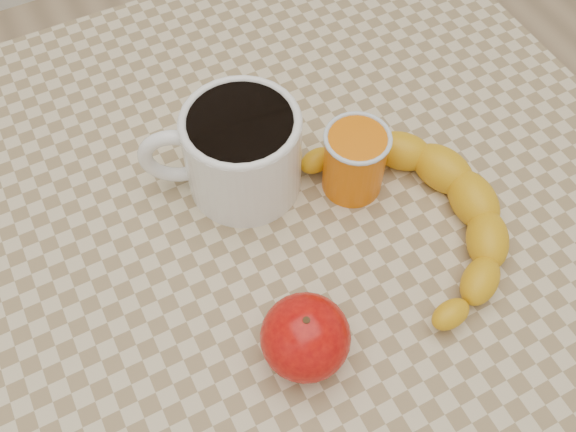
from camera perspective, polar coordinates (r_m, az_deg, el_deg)
name	(u,v)px	position (r m, az deg, el deg)	size (l,w,h in m)	color
ground	(288,425)	(1.34, 0.00, -18.05)	(3.00, 3.00, 0.00)	tan
table	(288,267)	(0.72, 0.00, -4.55)	(0.80, 0.80, 0.75)	#CCB890
coffee_mug	(239,149)	(0.64, -4.37, 5.92)	(0.18, 0.15, 0.10)	white
orange_juice_glass	(355,160)	(0.65, 5.94, 4.93)	(0.07, 0.07, 0.08)	orange
apple	(305,337)	(0.55, 1.56, -10.72)	(0.10, 0.10, 0.07)	#8E0406
banana	(418,213)	(0.64, 11.46, 0.22)	(0.21, 0.29, 0.04)	gold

